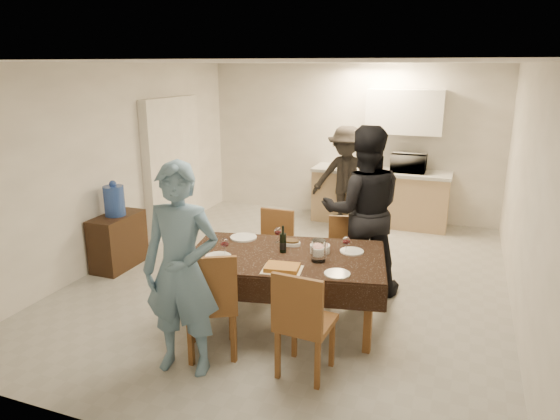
{
  "coord_description": "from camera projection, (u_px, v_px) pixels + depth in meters",
  "views": [
    {
      "loc": [
        1.86,
        -5.44,
        2.57
      ],
      "look_at": [
        -0.06,
        -0.3,
        0.97
      ],
      "focal_mm": 32.0,
      "sensor_mm": 36.0,
      "label": 1
    }
  ],
  "objects": [
    {
      "name": "wine_glass_a",
      "position": [
        225.0,
        247.0,
        4.9
      ],
      "size": [
        0.08,
        0.08,
        0.19
      ],
      "primitive_type": null,
      "color": "white",
      "rests_on": "dining_table"
    },
    {
      "name": "person_kitchen",
      "position": [
        346.0,
        178.0,
        7.97
      ],
      "size": [
        1.07,
        0.62,
        1.66
      ],
      "primitive_type": "imported",
      "color": "black",
      "rests_on": "floor"
    },
    {
      "name": "floor",
      "position": [
        293.0,
        279.0,
        6.23
      ],
      "size": [
        5.0,
        6.0,
        0.02
      ],
      "primitive_type": "cube",
      "color": "#9E9E9A",
      "rests_on": "ground"
    },
    {
      "name": "kitchen_base_cabinet",
      "position": [
        379.0,
        198.0,
        8.32
      ],
      "size": [
        2.2,
        0.6,
        0.86
      ],
      "primitive_type": "cube",
      "color": "tan",
      "rests_on": "floor"
    },
    {
      "name": "wine_bottle",
      "position": [
        283.0,
        239.0,
        4.99
      ],
      "size": [
        0.07,
        0.07,
        0.28
      ],
      "primitive_type": null,
      "color": "black",
      "rests_on": "dining_table"
    },
    {
      "name": "wine_glass_b",
      "position": [
        346.0,
        245.0,
        4.98
      ],
      "size": [
        0.08,
        0.08,
        0.18
      ],
      "primitive_type": null,
      "color": "white",
      "rests_on": "dining_table"
    },
    {
      "name": "plate_far_right",
      "position": [
        352.0,
        251.0,
        5.03
      ],
      "size": [
        0.24,
        0.24,
        0.01
      ],
      "primitive_type": "cylinder",
      "color": "white",
      "rests_on": "dining_table"
    },
    {
      "name": "water_pitcher",
      "position": [
        319.0,
        251.0,
        4.77
      ],
      "size": [
        0.14,
        0.14,
        0.21
      ],
      "primitive_type": "cylinder",
      "color": "white",
      "rests_on": "dining_table"
    },
    {
      "name": "wall_back",
      "position": [
        350.0,
        142.0,
        8.57
      ],
      "size": [
        5.0,
        0.02,
        2.6
      ],
      "primitive_type": "cube",
      "color": "white",
      "rests_on": "floor"
    },
    {
      "name": "plate_near_left",
      "position": [
        218.0,
        256.0,
        4.89
      ],
      "size": [
        0.26,
        0.26,
        0.01
      ],
      "primitive_type": "cylinder",
      "color": "white",
      "rests_on": "dining_table"
    },
    {
      "name": "water_jug",
      "position": [
        114.0,
        201.0,
        6.37
      ],
      "size": [
        0.26,
        0.26,
        0.39
      ],
      "primitive_type": "cylinder",
      "color": "#3053AF",
      "rests_on": "console"
    },
    {
      "name": "plate_near_right",
      "position": [
        337.0,
        274.0,
        4.49
      ],
      "size": [
        0.24,
        0.24,
        0.01
      ],
      "primitive_type": "cylinder",
      "color": "white",
      "rests_on": "dining_table"
    },
    {
      "name": "upper_cabinet",
      "position": [
        405.0,
        112.0,
        7.95
      ],
      "size": [
        1.2,
        0.34,
        0.7
      ],
      "primitive_type": "cube",
      "color": "white",
      "rests_on": "wall_back"
    },
    {
      "name": "salad_bowl",
      "position": [
        320.0,
        249.0,
        5.01
      ],
      "size": [
        0.2,
        0.2,
        0.08
      ],
      "primitive_type": "cylinder",
      "color": "white",
      "rests_on": "dining_table"
    },
    {
      "name": "wine_glass_c",
      "position": [
        278.0,
        235.0,
        5.28
      ],
      "size": [
        0.08,
        0.08,
        0.17
      ],
      "primitive_type": null,
      "color": "white",
      "rests_on": "dining_table"
    },
    {
      "name": "chair_near_right",
      "position": [
        303.0,
        315.0,
        4.1
      ],
      "size": [
        0.47,
        0.47,
        0.53
      ],
      "rotation": [
        0.0,
        0.0,
        -0.08
      ],
      "color": "brown",
      "rests_on": "floor"
    },
    {
      "name": "stub_partition",
      "position": [
        173.0,
        165.0,
        7.83
      ],
      "size": [
        0.15,
        1.4,
        2.1
      ],
      "primitive_type": "cube",
      "color": "white",
      "rests_on": "floor"
    },
    {
      "name": "wall_right",
      "position": [
        528.0,
        196.0,
        5.03
      ],
      "size": [
        0.02,
        6.0,
        2.6
      ],
      "primitive_type": "cube",
      "color": "white",
      "rests_on": "floor"
    },
    {
      "name": "savoury_tart",
      "position": [
        282.0,
        268.0,
        4.58
      ],
      "size": [
        0.4,
        0.32,
        0.05
      ],
      "primitive_type": "cube",
      "rotation": [
        0.0,
        0.0,
        0.14
      ],
      "color": "#B27E34",
      "rests_on": "dining_table"
    },
    {
      "name": "kitchen_worktop",
      "position": [
        381.0,
        171.0,
        8.2
      ],
      "size": [
        2.24,
        0.64,
        0.05
      ],
      "primitive_type": "cube",
      "color": "#B7B7B1",
      "rests_on": "kitchen_base_cabinet"
    },
    {
      "name": "chair_far_left",
      "position": [
        269.0,
        245.0,
        5.76
      ],
      "size": [
        0.42,
        0.42,
        0.5
      ],
      "rotation": [
        0.0,
        0.0,
        3.13
      ],
      "color": "brown",
      "rests_on": "floor"
    },
    {
      "name": "wall_front",
      "position": [
        141.0,
        272.0,
        3.17
      ],
      "size": [
        5.0,
        0.02,
        2.6
      ],
      "primitive_type": "cube",
      "color": "white",
      "rests_on": "floor"
    },
    {
      "name": "microwave",
      "position": [
        409.0,
        163.0,
        8.0
      ],
      "size": [
        0.54,
        0.37,
        0.3
      ],
      "primitive_type": "imported",
      "rotation": [
        0.0,
        0.0,
        3.14
      ],
      "color": "white",
      "rests_on": "kitchen_worktop"
    },
    {
      "name": "chair_near_left",
      "position": [
        205.0,
        295.0,
        4.39
      ],
      "size": [
        0.63,
        0.65,
        0.55
      ],
      "rotation": [
        0.0,
        0.0,
        0.49
      ],
      "color": "brown",
      "rests_on": "floor"
    },
    {
      "name": "console",
      "position": [
        118.0,
        241.0,
        6.52
      ],
      "size": [
        0.38,
        0.76,
        0.71
      ],
      "primitive_type": "cube",
      "color": "#332011",
      "rests_on": "floor"
    },
    {
      "name": "person_far",
      "position": [
        363.0,
        211.0,
        5.66
      ],
      "size": [
        1.13,
        1.0,
        1.95
      ],
      "primitive_type": "imported",
      "rotation": [
        0.0,
        0.0,
        3.47
      ],
      "color": "black",
      "rests_on": "floor"
    },
    {
      "name": "ceiling",
      "position": [
        295.0,
        62.0,
        5.51
      ],
      "size": [
        5.0,
        6.0,
        0.02
      ],
      "primitive_type": "cube",
      "color": "white",
      "rests_on": "wall_back"
    },
    {
      "name": "person_near",
      "position": [
        181.0,
        270.0,
        4.16
      ],
      "size": [
        0.73,
        0.53,
        1.84
      ],
      "primitive_type": "imported",
      "rotation": [
        0.0,
        0.0,
        0.14
      ],
      "color": "slate",
      "rests_on": "floor"
    },
    {
      "name": "mushroom_dish",
      "position": [
        290.0,
        243.0,
        5.23
      ],
      "size": [
        0.2,
        0.2,
        0.03
      ],
      "primitive_type": "cylinder",
      "color": "white",
      "rests_on": "dining_table"
    },
    {
      "name": "chair_far_right",
      "position": [
        345.0,
        255.0,
        5.46
      ],
      "size": [
        0.51,
        0.52,
        0.5
      ],
      "rotation": [
        0.0,
        0.0,
        3.38
      ],
      "color": "brown",
      "rests_on": "floor"
    },
    {
      "name": "plate_far_left",
      "position": [
        244.0,
        237.0,
        5.43
      ],
      "size": [
        0.29,
        0.29,
        0.02
      ],
      "primitive_type": "cylinder",
      "color": "white",
      "rests_on": "dining_table"
    },
    {
      "name": "dining_table",
      "position": [
        286.0,
        258.0,
        4.97
      ],
      "size": [
        2.11,
        1.48,
        0.75
      ],
      "rotation": [
        0.0,
        0.0,
        0.2
      ],
      "color": "black",
      "rests_on": "floor"
    },
    {
      "name": "wall_left",
      "position": [
        118.0,
        163.0,
        6.71
      ],
      "size": [
        0.02,
        6.0,
        2.6
      ],
      "primitive_type": "cube",
      "color": "white",
      "rests_on": "floor"
    }
  ]
}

